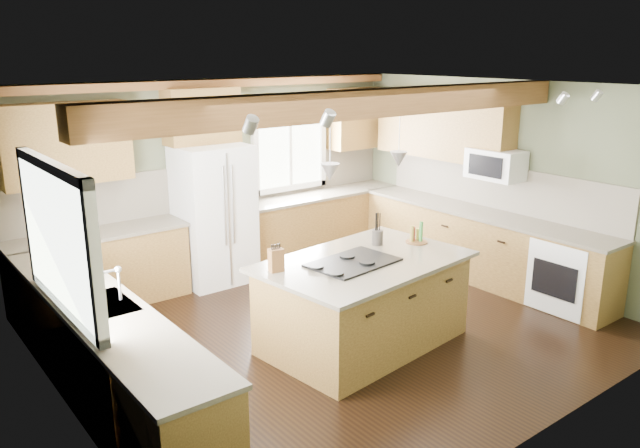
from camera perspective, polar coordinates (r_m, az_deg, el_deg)
floor at (r=6.95m, az=1.44°, el=-9.51°), size 5.60×5.60×0.00m
ceiling at (r=6.30m, az=1.60°, el=12.40°), size 5.60×5.60×0.00m
wall_back at (r=8.54m, az=-9.23°, el=4.27°), size 5.60×0.00×5.60m
wall_left at (r=5.27m, az=-22.78°, el=-3.96°), size 0.00×5.00×5.00m
wall_right at (r=8.52m, az=16.25°, el=3.82°), size 0.00×5.00×5.00m
ceiling_beam at (r=5.98m, az=4.35°, el=10.94°), size 5.55×0.26×0.26m
soffit_trim at (r=8.30m, az=-9.27°, el=12.58°), size 5.55×0.20×0.10m
backsplash_back at (r=8.54m, az=-9.16°, el=3.66°), size 5.58×0.03×0.58m
backsplash_right at (r=8.56m, az=15.88°, el=3.28°), size 0.03×3.70×0.58m
base_cab_back_left at (r=7.81m, az=-19.44°, el=-4.07°), size 2.02×0.60×0.88m
counter_back_left at (r=7.67m, az=-19.75°, el=-0.83°), size 2.06×0.64×0.04m
base_cab_back_right at (r=9.29m, az=-0.04°, el=-0.06°), size 2.62×0.60×0.88m
counter_back_right at (r=9.18m, az=-0.04°, el=2.71°), size 2.66×0.64×0.04m
base_cab_left at (r=5.71m, az=-19.06°, el=-11.41°), size 0.60×3.70×0.88m
counter_left at (r=5.53m, az=-19.49°, el=-7.15°), size 0.64×3.74×0.04m
base_cab_right at (r=8.53m, az=14.35°, el=-2.01°), size 0.60×3.70×0.88m
counter_right at (r=8.40m, az=14.56°, el=0.98°), size 0.64×3.74×0.04m
upper_cab_back_left at (r=7.52m, az=-22.24°, el=6.81°), size 1.40×0.35×0.90m
upper_cab_over_fridge at (r=8.12m, az=-10.77°, el=9.69°), size 0.96×0.35×0.70m
upper_cab_right at (r=8.84m, az=11.15°, el=8.83°), size 0.35×2.20×0.90m
upper_cab_back_corner at (r=9.61m, az=3.36°, el=9.62°), size 0.90×0.35×0.90m
window_left at (r=5.25m, az=-23.01°, el=-1.19°), size 0.04×1.60×1.05m
window_back at (r=9.07m, az=-2.84°, el=6.73°), size 1.10×0.04×1.00m
sink at (r=5.53m, az=-19.49°, el=-7.10°), size 0.50×0.65×0.03m
faucet at (r=5.53m, az=-17.87°, el=-5.33°), size 0.02×0.02×0.28m
dishwasher at (r=4.66m, az=-13.32°, el=-17.70°), size 0.60×0.60×0.84m
oven at (r=7.85m, az=21.79°, el=-4.30°), size 0.60×0.72×0.84m
microwave at (r=8.27m, az=15.76°, el=5.28°), size 0.40×0.70×0.38m
pendant_left at (r=5.70m, az=0.92°, el=4.76°), size 0.18×0.18×0.16m
pendant_right at (r=6.43m, az=7.20°, el=5.89°), size 0.18×0.18×0.16m
refrigerator at (r=8.16m, az=-9.66°, el=0.84°), size 0.90×0.74×1.80m
island at (r=6.47m, az=3.99°, el=-7.28°), size 2.11×1.43×0.88m
island_top at (r=6.30m, az=4.07°, el=-3.43°), size 2.26×1.58×0.04m
cooktop at (r=6.18m, az=3.05°, el=-3.52°), size 0.92×0.67×0.02m
knife_block at (r=5.94m, az=-4.03°, el=-3.31°), size 0.15×0.12×0.22m
utensil_crock at (r=6.76m, az=5.27°, el=-1.23°), size 0.13×0.13×0.16m
bottle_tray at (r=6.88m, az=8.86°, el=-0.81°), size 0.26×0.26×0.22m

